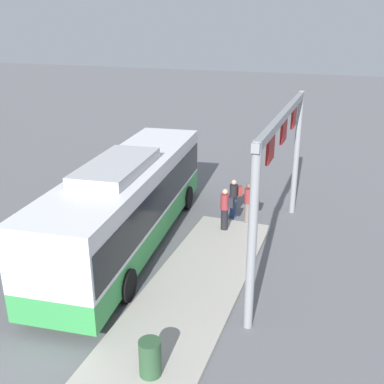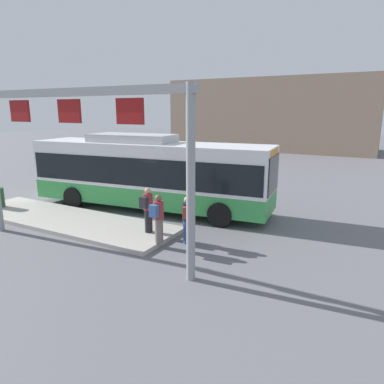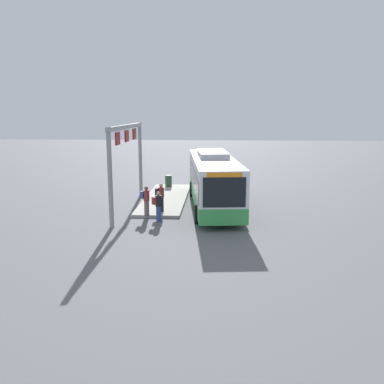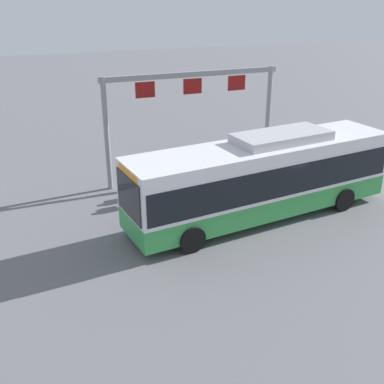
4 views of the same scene
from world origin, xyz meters
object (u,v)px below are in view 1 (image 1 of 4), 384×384
(person_boarding, at_px, (226,208))
(person_waiting_mid, at_px, (249,202))
(person_waiting_near, at_px, (234,197))
(bus_main, at_px, (128,199))
(trash_bin, at_px, (150,358))

(person_boarding, xyz_separation_m, person_waiting_mid, (0.93, -0.71, 0.00))
(person_boarding, relative_size, person_waiting_near, 1.00)
(bus_main, distance_m, trash_bin, 7.05)
(person_waiting_near, relative_size, trash_bin, 1.86)
(trash_bin, bearing_deg, person_waiting_mid, -1.36)
(trash_bin, bearing_deg, person_waiting_near, 3.35)
(person_waiting_near, height_order, trash_bin, person_waiting_near)
(person_boarding, xyz_separation_m, trash_bin, (-8.06, -0.50, -0.44))
(person_waiting_near, height_order, person_waiting_mid, person_waiting_mid)
(bus_main, bearing_deg, trash_bin, -155.27)
(bus_main, xyz_separation_m, person_boarding, (2.09, -3.05, -0.76))
(bus_main, distance_m, person_waiting_mid, 4.89)
(person_boarding, distance_m, person_waiting_mid, 1.17)
(person_waiting_mid, distance_m, trash_bin, 9.01)
(bus_main, bearing_deg, person_waiting_mid, -57.26)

